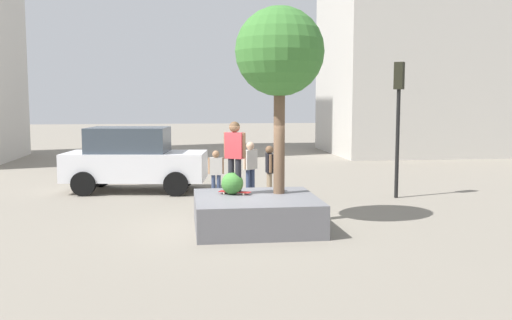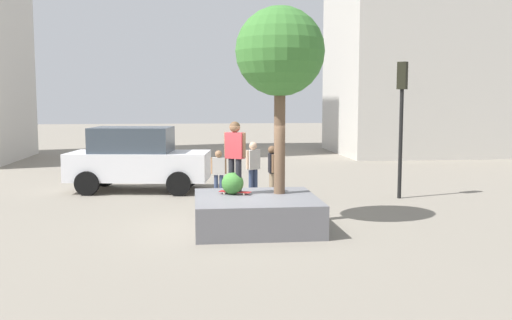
% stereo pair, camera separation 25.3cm
% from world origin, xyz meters
% --- Properties ---
extents(ground_plane, '(120.00, 120.00, 0.00)m').
position_xyz_m(ground_plane, '(0.00, 0.00, 0.00)').
color(ground_plane, gray).
extents(planter_ledge, '(2.96, 2.89, 0.78)m').
position_xyz_m(planter_ledge, '(0.44, -0.08, 0.39)').
color(planter_ledge, slate).
rests_on(planter_ledge, ground).
extents(plaza_tree, '(2.21, 2.21, 4.64)m').
position_xyz_m(plaza_tree, '(1.08, 0.34, 4.28)').
color(plaza_tree, brown).
rests_on(plaza_tree, planter_ledge).
extents(boxwood_shrub, '(0.55, 0.55, 0.55)m').
position_xyz_m(boxwood_shrub, '(-0.10, 0.34, 1.06)').
color(boxwood_shrub, '#3D7A33').
rests_on(boxwood_shrub, planter_ledge).
extents(skateboard, '(0.82, 0.51, 0.07)m').
position_xyz_m(skateboard, '(-0.04, 0.33, 0.84)').
color(skateboard, '#A51E1E').
rests_on(skateboard, planter_ledge).
extents(skateboarder, '(0.52, 0.42, 1.75)m').
position_xyz_m(skateboarder, '(-0.04, 0.33, 1.86)').
color(skateboarder, black).
rests_on(skateboarder, skateboard).
extents(police_car, '(4.95, 2.73, 2.20)m').
position_xyz_m(police_car, '(-2.98, 6.06, 1.12)').
color(police_car, white).
rests_on(police_car, ground).
extents(traffic_light_corner, '(0.37, 0.37, 4.31)m').
position_xyz_m(traffic_light_corner, '(5.46, 3.65, 2.95)').
color(traffic_light_corner, black).
rests_on(traffic_light_corner, ground).
extents(bystander_watching, '(0.50, 0.43, 1.74)m').
position_xyz_m(bystander_watching, '(0.90, 4.99, 1.01)').
color(bystander_watching, navy).
rests_on(bystander_watching, ground).
extents(passerby_with_bag, '(0.51, 0.23, 1.51)m').
position_xyz_m(passerby_with_bag, '(-0.26, 4.59, 0.87)').
color(passerby_with_bag, navy).
rests_on(passerby_with_bag, ground).
extents(pedestrian_crossing, '(0.26, 0.56, 1.67)m').
position_xyz_m(pedestrian_crossing, '(1.44, 4.31, 0.96)').
color(pedestrian_crossing, '#847056').
rests_on(pedestrian_crossing, ground).
extents(brick_midrise, '(9.55, 8.04, 14.49)m').
position_xyz_m(brick_midrise, '(12.00, 18.44, 7.25)').
color(brick_midrise, beige).
rests_on(brick_midrise, ground).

